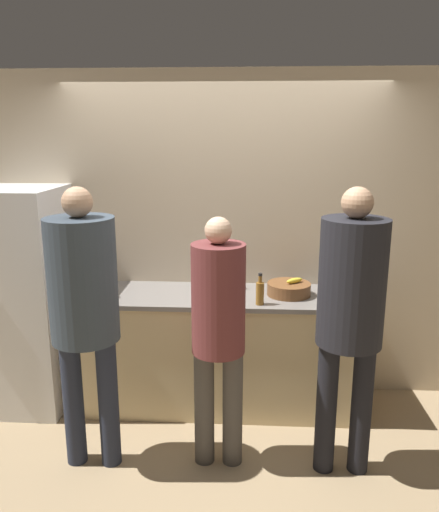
{
  "coord_description": "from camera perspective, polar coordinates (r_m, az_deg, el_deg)",
  "views": [
    {
      "loc": [
        0.2,
        -3.27,
        2.12
      ],
      "look_at": [
        0.0,
        0.15,
        1.28
      ],
      "focal_mm": 35.0,
      "sensor_mm": 36.0,
      "label": 1
    }
  ],
  "objects": [
    {
      "name": "counter",
      "position": [
        4.0,
        0.19,
        -10.59
      ],
      "size": [
        2.19,
        0.67,
        0.93
      ],
      "color": "beige",
      "rests_on": "ground_plane"
    },
    {
      "name": "bottle_clear",
      "position": [
        3.9,
        -1.81,
        -2.52
      ],
      "size": [
        0.05,
        0.05,
        0.24
      ],
      "color": "silver",
      "rests_on": "counter"
    },
    {
      "name": "bottle_amber",
      "position": [
        3.58,
        4.64,
        -4.15
      ],
      "size": [
        0.06,
        0.06,
        0.23
      ],
      "color": "brown",
      "rests_on": "counter"
    },
    {
      "name": "utensil_crock",
      "position": [
        3.92,
        1.08,
        -2.72
      ],
      "size": [
        0.12,
        0.12,
        0.26
      ],
      "color": "silver",
      "rests_on": "counter"
    },
    {
      "name": "refrigerator",
      "position": [
        4.18,
        -21.36,
        -4.6
      ],
      "size": [
        0.63,
        0.71,
        1.73
      ],
      "color": "white",
      "rests_on": "ground_plane"
    },
    {
      "name": "ground_plane",
      "position": [
        3.9,
        -0.13,
        -19.06
      ],
      "size": [
        14.0,
        14.0,
        0.0
      ],
      "primitive_type": "plane",
      "color": "#9E8460"
    },
    {
      "name": "fruit_bowl",
      "position": [
        3.82,
        7.94,
        -3.73
      ],
      "size": [
        0.33,
        0.33,
        0.13
      ],
      "color": "brown",
      "rests_on": "counter"
    },
    {
      "name": "person_left",
      "position": [
        3.17,
        -15.24,
        -4.83
      ],
      "size": [
        0.42,
        0.42,
        1.82
      ],
      "color": "#232838",
      "rests_on": "ground_plane"
    },
    {
      "name": "person_right",
      "position": [
        3.09,
        14.75,
        -5.41
      ],
      "size": [
        0.4,
        0.4,
        1.83
      ],
      "color": "black",
      "rests_on": "ground_plane"
    },
    {
      "name": "wall_back",
      "position": [
        4.04,
        0.45,
        2.15
      ],
      "size": [
        5.2,
        0.06,
        2.6
      ],
      "color": "#C6B293",
      "rests_on": "ground_plane"
    },
    {
      "name": "person_center",
      "position": [
        3.12,
        -0.13,
        -7.79
      ],
      "size": [
        0.33,
        0.33,
        1.64
      ],
      "color": "#4C4742",
      "rests_on": "ground_plane"
    },
    {
      "name": "cup_blue",
      "position": [
        3.81,
        -12.54,
        -4.13
      ],
      "size": [
        0.08,
        0.08,
        0.08
      ],
      "color": "#335184",
      "rests_on": "counter"
    }
  ]
}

